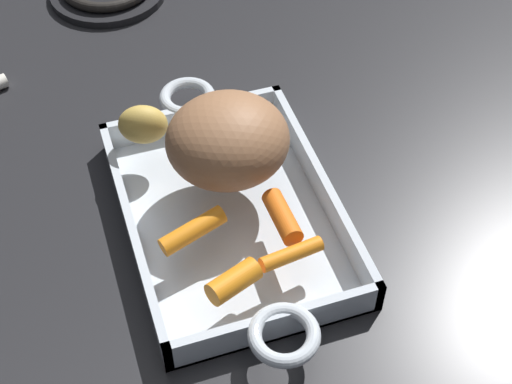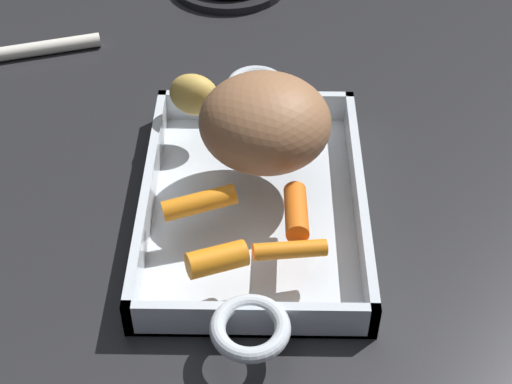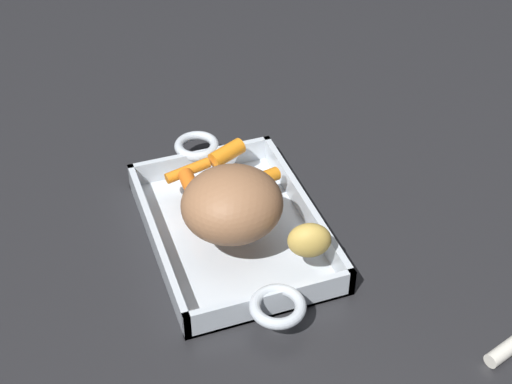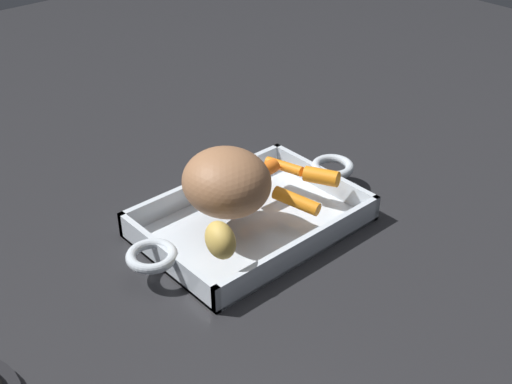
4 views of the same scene
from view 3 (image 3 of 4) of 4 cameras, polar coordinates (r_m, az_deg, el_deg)
name	(u,v)px [view 3 (image 3 of 4)]	position (r m, az deg, el deg)	size (l,w,h in m)	color
ground_plane	(233,236)	(0.94, -1.81, -3.38)	(2.29, 2.29, 0.00)	#232326
roasting_dish	(232,228)	(0.93, -1.83, -2.82)	(0.38, 0.20, 0.04)	silver
pork_roast	(232,204)	(0.86, -1.85, -0.94)	(0.12, 0.11, 0.08)	#986846
baby_carrot_southwest	(188,171)	(0.97, -5.28, 1.66)	(0.01, 0.01, 0.06)	orange
baby_carrot_center_right	(192,189)	(0.93, -4.96, 0.26)	(0.02, 0.02, 0.06)	orange
baby_carrot_northwest	(227,153)	(0.99, -2.25, 3.01)	(0.02, 0.02, 0.05)	orange
baby_carrot_northeast	(257,181)	(0.94, 0.06, 0.89)	(0.02, 0.02, 0.06)	orange
potato_whole	(309,240)	(0.84, 4.13, -3.73)	(0.05, 0.03, 0.04)	gold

